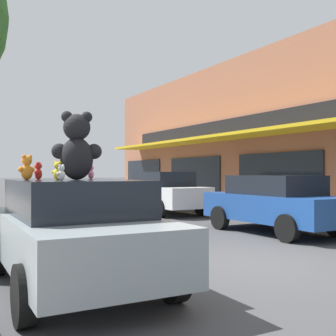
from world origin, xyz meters
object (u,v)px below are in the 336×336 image
teddy_bear_orange (27,168)px  parked_car_far_right (163,192)px  teddy_bear_pink (91,172)px  parked_car_far_center (275,203)px  teddy_bear_giant (77,147)px  teddy_bear_yellow (58,171)px  plush_art_car (75,230)px  teddy_bear_red (38,171)px  teddy_bear_white (61,173)px

teddy_bear_orange → parked_car_far_right: teddy_bear_orange is taller
teddy_bear_pink → parked_car_far_center: size_ratio=0.06×
parked_car_far_right → teddy_bear_orange: bearing=-128.7°
teddy_bear_giant → teddy_bear_yellow: 0.43m
teddy_bear_pink → parked_car_far_right: bearing=169.3°
plush_art_car → teddy_bear_pink: (0.53, 0.88, 0.83)m
plush_art_car → teddy_bear_red: (-0.39, 0.56, 0.84)m
teddy_bear_yellow → teddy_bear_pink: teddy_bear_yellow is taller
plush_art_car → teddy_bear_pink: size_ratio=17.23×
plush_art_car → parked_car_far_center: (6.27, 2.60, 0.01)m
teddy_bear_pink → teddy_bear_red: 0.97m
teddy_bear_red → teddy_bear_orange: bearing=-5.4°
plush_art_car → teddy_bear_red: 1.08m
teddy_bear_red → parked_car_far_center: teddy_bear_red is taller
teddy_bear_yellow → teddy_bear_red: size_ratio=1.02×
teddy_bear_white → teddy_bear_orange: teddy_bear_orange is taller
plush_art_car → parked_car_far_center: bearing=23.8°
parked_car_far_center → plush_art_car: bearing=-157.5°
teddy_bear_white → parked_car_far_center: (6.54, 2.88, -0.80)m
teddy_bear_giant → teddy_bear_red: teddy_bear_giant is taller
teddy_bear_pink → parked_car_far_center: teddy_bear_pink is taller
teddy_bear_orange → plush_art_car: bearing=132.6°
teddy_bear_red → plush_art_car: bearing=65.4°
teddy_bear_white → teddy_bear_pink: size_ratio=0.90×
teddy_bear_white → parked_car_far_right: (6.54, 9.12, -0.76)m
teddy_bear_giant → parked_car_far_right: teddy_bear_giant is taller
teddy_bear_giant → teddy_bear_pink: 1.04m
plush_art_car → teddy_bear_orange: 1.11m
teddy_bear_pink → parked_car_far_center: (5.74, 1.72, -0.81)m
plush_art_car → parked_car_far_right: size_ratio=0.90×
parked_car_far_center → parked_car_far_right: parked_car_far_right is taller
teddy_bear_red → teddy_bear_orange: size_ratio=0.74×
teddy_bear_giant → parked_car_far_center: teddy_bear_giant is taller
teddy_bear_white → parked_car_far_right: bearing=-161.1°
plush_art_car → teddy_bear_giant: bearing=47.0°
teddy_bear_yellow → teddy_bear_giant: bearing=-137.0°
teddy_bear_giant → parked_car_far_right: (6.23, 8.80, -1.13)m
teddy_bear_white → teddy_bear_red: 0.86m
teddy_bear_white → plush_art_car: bearing=-169.5°
teddy_bear_white → teddy_bear_red: teddy_bear_red is taller
teddy_bear_yellow → parked_car_far_center: size_ratio=0.06×
plush_art_car → teddy_bear_red: teddy_bear_red is taller
teddy_bear_giant → parked_car_far_right: bearing=-106.1°
teddy_bear_giant → teddy_bear_orange: (-0.65, 0.22, -0.30)m
teddy_bear_pink → plush_art_car: bearing=-6.2°
teddy_bear_white → parked_car_far_right: 11.25m
plush_art_car → parked_car_far_right: bearing=55.9°
teddy_bear_giant → teddy_bear_pink: teddy_bear_giant is taller
teddy_bear_orange → parked_car_far_right: 11.03m
teddy_bear_giant → teddy_bear_white: (-0.31, -0.32, -0.37)m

